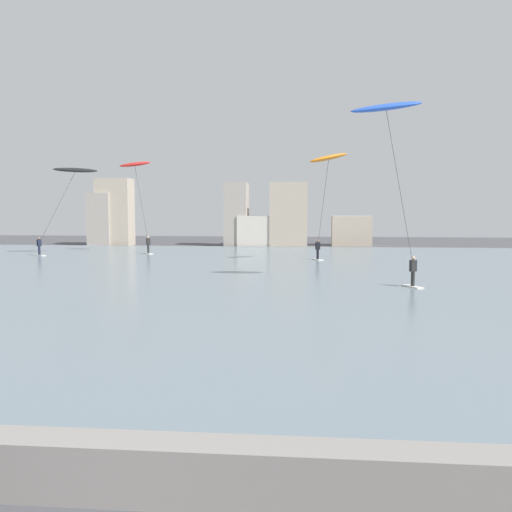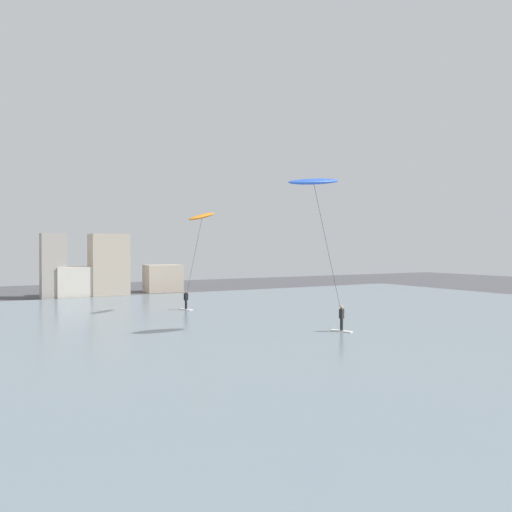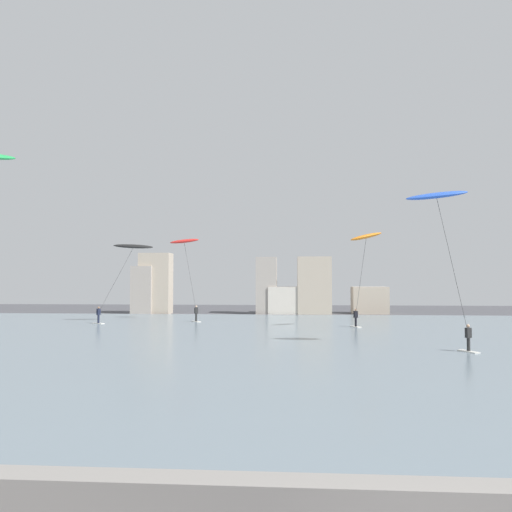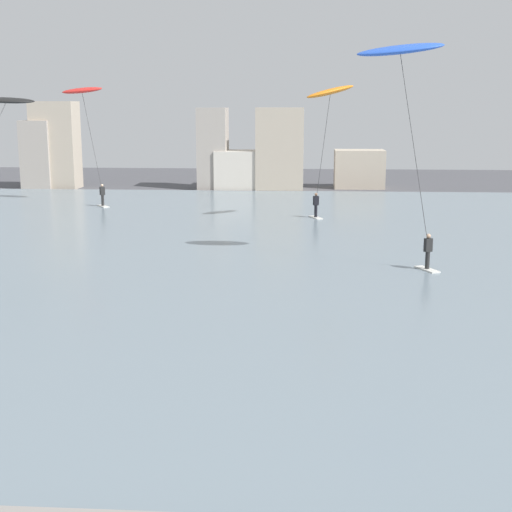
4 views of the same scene
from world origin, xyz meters
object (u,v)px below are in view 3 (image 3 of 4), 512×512
object	(u,v)px
kitesurfer_blue	(439,205)
kitesurfer_red	(185,247)
kitesurfer_black	(131,251)
kitesurfer_orange	(365,244)

from	to	relation	value
kitesurfer_blue	kitesurfer_red	bearing A→B (deg)	135.48
kitesurfer_black	kitesurfer_red	distance (m)	5.72
kitesurfer_black	kitesurfer_orange	bearing A→B (deg)	-11.26
kitesurfer_blue	kitesurfer_orange	size ratio (longest dim) A/B	1.17
kitesurfer_orange	kitesurfer_red	bearing A→B (deg)	156.88
kitesurfer_blue	kitesurfer_black	world-z (taller)	kitesurfer_blue
kitesurfer_red	kitesurfer_orange	world-z (taller)	kitesurfer_red
kitesurfer_red	kitesurfer_orange	distance (m)	19.14
kitesurfer_blue	kitesurfer_red	world-z (taller)	kitesurfer_blue
kitesurfer_blue	kitesurfer_orange	bearing A→B (deg)	102.49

